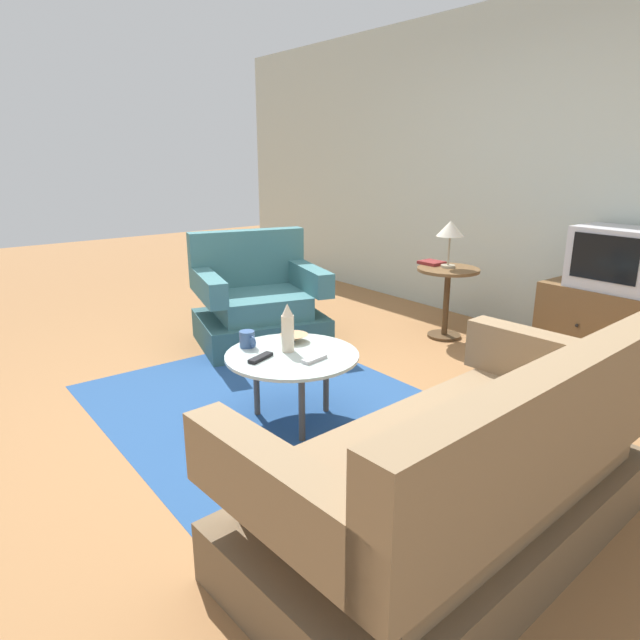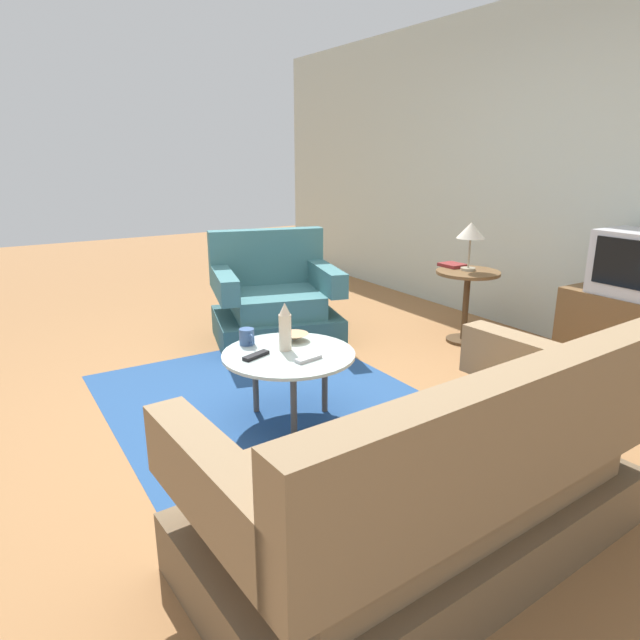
% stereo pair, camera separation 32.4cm
% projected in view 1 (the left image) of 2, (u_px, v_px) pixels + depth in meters
% --- Properties ---
extents(ground_plane, '(16.00, 16.00, 0.00)m').
position_uv_depth(ground_plane, '(308.00, 419.00, 3.26)').
color(ground_plane, olive).
extents(back_wall, '(9.00, 0.12, 2.70)m').
position_uv_depth(back_wall, '(567.00, 172.00, 4.37)').
color(back_wall, '#B2BCB2').
rests_on(back_wall, ground).
extents(area_rug, '(2.67, 1.83, 0.00)m').
position_uv_depth(area_rug, '(293.00, 420.00, 3.24)').
color(area_rug, navy).
rests_on(area_rug, ground).
extents(armchair, '(1.03, 1.14, 0.88)m').
position_uv_depth(armchair, '(258.00, 306.00, 4.54)').
color(armchair, '#325C60').
rests_on(armchair, ground).
extents(couch, '(1.03, 1.82, 0.87)m').
position_uv_depth(couch, '(462.00, 480.00, 2.13)').
color(couch, brown).
rests_on(couch, ground).
extents(coffee_table, '(0.75, 0.75, 0.41)m').
position_uv_depth(coffee_table, '(292.00, 360.00, 3.13)').
color(coffee_table, '#B2C6C1').
rests_on(coffee_table, ground).
extents(side_table, '(0.51, 0.51, 0.59)m').
position_uv_depth(side_table, '(447.00, 288.00, 4.59)').
color(side_table, brown).
rests_on(side_table, ground).
extents(tv_stand, '(0.92, 0.45, 0.57)m').
position_uv_depth(tv_stand, '(607.00, 327.00, 4.02)').
color(tv_stand, brown).
rests_on(tv_stand, ground).
extents(television, '(0.56, 0.41, 0.43)m').
position_uv_depth(television, '(618.00, 259.00, 3.88)').
color(television, '#B7B7BC').
rests_on(television, tv_stand).
extents(table_lamp, '(0.22, 0.22, 0.38)m').
position_uv_depth(table_lamp, '(450.00, 230.00, 4.49)').
color(table_lamp, '#9E937A').
rests_on(table_lamp, side_table).
extents(vase, '(0.07, 0.07, 0.28)m').
position_uv_depth(vase, '(288.00, 329.00, 3.12)').
color(vase, beige).
rests_on(vase, coffee_table).
extents(mug, '(0.14, 0.09, 0.10)m').
position_uv_depth(mug, '(247.00, 339.00, 3.21)').
color(mug, '#335184').
rests_on(mug, coffee_table).
extents(bowl, '(0.17, 0.17, 0.04)m').
position_uv_depth(bowl, '(294.00, 338.00, 3.32)').
color(bowl, tan).
rests_on(bowl, coffee_table).
extents(tv_remote_dark, '(0.10, 0.17, 0.02)m').
position_uv_depth(tv_remote_dark, '(261.00, 358.00, 3.03)').
color(tv_remote_dark, black).
rests_on(tv_remote_dark, coffee_table).
extents(tv_remote_silver, '(0.08, 0.16, 0.02)m').
position_uv_depth(tv_remote_silver, '(314.00, 359.00, 3.01)').
color(tv_remote_silver, '#B2B2B7').
rests_on(tv_remote_silver, coffee_table).
extents(book, '(0.19, 0.17, 0.03)m').
position_uv_depth(book, '(432.00, 263.00, 4.71)').
color(book, maroon).
rests_on(book, side_table).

